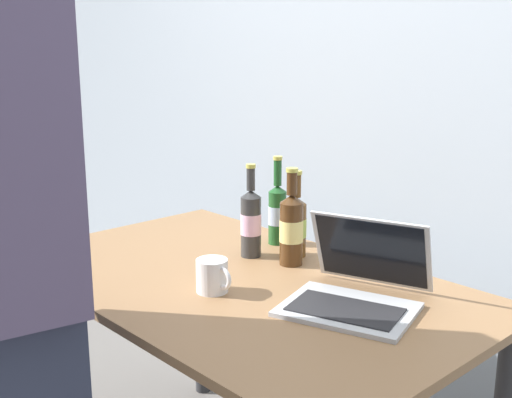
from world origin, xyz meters
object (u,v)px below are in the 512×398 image
Objects in this scene: beer_bottle_green at (296,224)px; person_figure at (8,277)px; coffee_mug at (213,276)px; beer_bottle_amber at (277,212)px; beer_bottle_dark at (251,221)px; beer_bottle_brown at (291,227)px; laptop at (357,286)px.

person_figure is at bearing -88.27° from beer_bottle_green.
person_figure is 15.30× the size of coffee_mug.
coffee_mug is at bearing -66.17° from beer_bottle_amber.
beer_bottle_dark is 0.99× the size of beer_bottle_brown.
beer_bottle_green is 0.14m from beer_bottle_dark.
beer_bottle_dark is (-0.10, -0.11, 0.01)m from beer_bottle_green.
beer_bottle_brown is 0.16× the size of person_figure.
beer_bottle_amber is (-0.52, 0.22, 0.06)m from laptop.
beer_bottle_dark is at bearing -76.26° from beer_bottle_amber.
beer_bottle_dark is 0.15m from beer_bottle_brown.
beer_bottle_green is at bearing 155.95° from laptop.
beer_bottle_green is (0.13, -0.05, -0.01)m from beer_bottle_amber.
beer_bottle_amber reaches higher than coffee_mug.
beer_bottle_brown is 0.87m from person_figure.
beer_bottle_dark reaches higher than beer_bottle_green.
coffee_mug is (0.06, -0.39, -0.06)m from beer_bottle_green.
beer_bottle_green is at bearing -20.30° from beer_bottle_amber.
laptop is 0.49m from beer_bottle_dark.
beer_bottle_green is at bearing 91.73° from person_figure.
beer_bottle_brown is (0.18, -0.12, 0.01)m from beer_bottle_amber.
person_figure reaches higher than beer_bottle_dark.
beer_bottle_amber is at bearing 146.46° from beer_bottle_brown.
person_figure reaches higher than laptop.
laptop is 1.40× the size of beer_bottle_brown.
beer_bottle_amber is at bearing 99.33° from person_figure.
beer_bottle_brown is at bearing 163.39° from laptop.
coffee_mug is (0.16, -0.29, -0.07)m from beer_bottle_dark.
beer_bottle_brown reaches higher than beer_bottle_dark.
laptop is at bearing -16.61° from beer_bottle_brown.
beer_bottle_amber is 1.00× the size of beer_bottle_brown.
beer_bottle_brown is at bearing 88.70° from person_figure.
beer_bottle_green is 0.92× the size of beer_bottle_brown.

